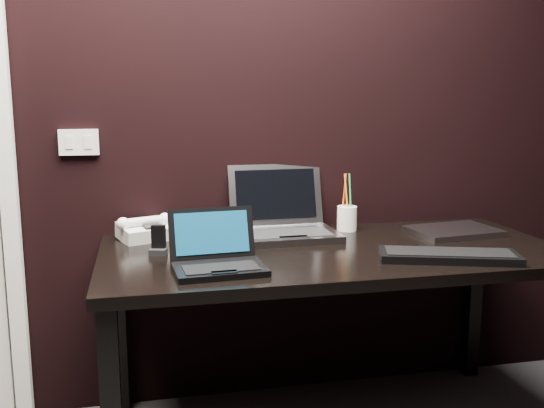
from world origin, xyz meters
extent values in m
plane|color=black|center=(0.00, 1.80, 1.30)|extent=(4.00, 0.00, 4.00)
cube|color=white|center=(-0.89, 1.77, 1.02)|extent=(0.06, 0.05, 2.11)
cube|color=silver|center=(-0.62, 1.79, 1.12)|extent=(0.15, 0.02, 0.10)
cube|color=silver|center=(-0.66, 1.78, 1.12)|extent=(0.03, 0.01, 0.05)
cube|color=silver|center=(-0.58, 1.78, 1.12)|extent=(0.03, 0.01, 0.05)
cube|color=black|center=(0.30, 1.40, 0.72)|extent=(1.70, 0.80, 0.04)
cube|color=black|center=(-0.50, 1.75, 0.35)|extent=(0.06, 0.06, 0.70)
cube|color=black|center=(1.10, 1.75, 0.35)|extent=(0.06, 0.06, 0.70)
cube|color=black|center=(-0.15, 1.18, 0.75)|extent=(0.30, 0.22, 0.02)
cube|color=black|center=(-0.15, 1.16, 0.76)|extent=(0.24, 0.13, 0.00)
cube|color=black|center=(-0.15, 1.11, 0.76)|extent=(0.08, 0.04, 0.00)
cube|color=black|center=(-0.16, 1.31, 0.84)|extent=(0.29, 0.08, 0.17)
cube|color=#0A3451|center=(-0.16, 1.30, 0.84)|extent=(0.25, 0.06, 0.14)
cube|color=gray|center=(0.17, 1.60, 0.75)|extent=(0.40, 0.30, 0.03)
cube|color=black|center=(0.17, 1.56, 0.77)|extent=(0.33, 0.17, 0.00)
cube|color=gray|center=(0.17, 1.49, 0.77)|extent=(0.11, 0.05, 0.00)
cube|color=#96959A|center=(0.16, 1.77, 0.89)|extent=(0.40, 0.09, 0.25)
cube|color=black|center=(0.16, 1.77, 0.89)|extent=(0.34, 0.06, 0.20)
cube|color=black|center=(0.64, 1.17, 0.75)|extent=(0.50, 0.30, 0.03)
cube|color=black|center=(0.64, 1.17, 0.77)|extent=(0.45, 0.25, 0.00)
cube|color=#949499|center=(0.86, 1.53, 0.75)|extent=(0.37, 0.29, 0.02)
cube|color=silver|center=(-0.38, 1.69, 0.77)|extent=(0.23, 0.22, 0.08)
cylinder|color=silver|center=(-0.38, 1.68, 0.82)|extent=(0.17, 0.09, 0.04)
sphere|color=white|center=(-0.46, 1.66, 0.82)|extent=(0.06, 0.06, 0.05)
sphere|color=white|center=(-0.30, 1.71, 0.82)|extent=(0.06, 0.06, 0.05)
cube|color=black|center=(-0.35, 1.66, 0.80)|extent=(0.08, 0.07, 0.01)
cube|color=black|center=(-0.33, 1.46, 0.79)|extent=(0.05, 0.04, 0.10)
cube|color=black|center=(-0.34, 1.45, 0.75)|extent=(0.07, 0.06, 0.02)
cylinder|color=white|center=(0.45, 1.68, 0.79)|extent=(0.10, 0.10, 0.10)
cylinder|color=#D74C14|center=(0.44, 1.70, 0.90)|extent=(0.01, 0.03, 0.15)
cylinder|color=green|center=(0.46, 1.68, 0.90)|extent=(0.01, 0.03, 0.15)
cylinder|color=black|center=(0.46, 1.69, 0.90)|extent=(0.01, 0.02, 0.15)
cylinder|color=#D56314|center=(0.44, 1.68, 0.90)|extent=(0.01, 0.04, 0.15)
camera|label=1|loc=(-0.39, -0.68, 1.29)|focal=40.00mm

